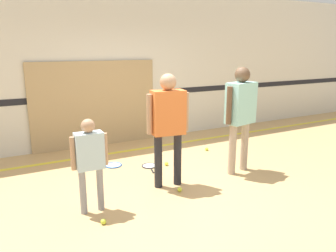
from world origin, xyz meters
The scene contains 13 objects.
ground_plane centered at (0.00, 0.00, 0.00)m, with size 16.00×16.00×0.00m, color tan.
wall_back centered at (0.00, 2.56, 1.60)m, with size 16.00×0.07×3.20m.
wall_panel centered at (-0.45, 2.50, 0.87)m, with size 2.56×0.05×1.74m.
floor_stripe centered at (0.00, 1.84, 0.00)m, with size 14.40×0.10×0.01m.
person_instructor centered at (-0.10, 0.00, 1.02)m, with size 0.62×0.32×1.65m.
person_student_left centered at (-1.30, -0.25, 0.73)m, with size 0.45×0.19×1.19m.
person_student_right centered at (1.18, -0.04, 1.06)m, with size 0.64×0.36×1.71m.
racket_spare_on_floor centered at (-0.02, 0.83, 0.01)m, with size 0.33×0.50×0.03m.
racket_second_spare centered at (-0.56, 1.19, 0.01)m, with size 0.41×0.50×0.03m.
tennis_ball_near_instructor centered at (-0.06, -0.28, 0.03)m, with size 0.07×0.07×0.07m, color #CCE038.
tennis_ball_by_spare_racket centered at (0.27, 0.75, 0.03)m, with size 0.07×0.07×0.07m, color #CCE038.
tennis_ball_stray_left centered at (1.36, 1.12, 0.03)m, with size 0.07×0.07×0.07m, color #CCE038.
tennis_ball_stray_right centered at (-1.28, -0.62, 0.03)m, with size 0.07×0.07×0.07m, color #CCE038.
Camera 1 is at (-2.22, -4.01, 2.01)m, focal length 35.00 mm.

